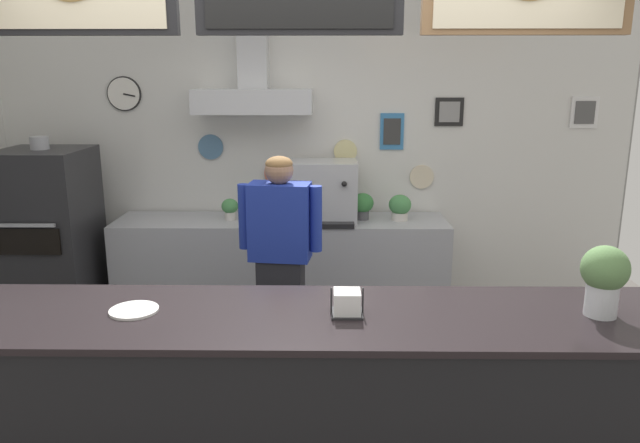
% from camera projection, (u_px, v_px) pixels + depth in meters
% --- Properties ---
extents(back_wall_assembly, '(5.51, 2.71, 2.86)m').
position_uv_depth(back_wall_assembly, '(310.00, 143.00, 5.08)').
color(back_wall_assembly, gray).
rests_on(back_wall_assembly, ground_plane).
extents(service_counter, '(3.98, 0.73, 1.06)m').
position_uv_depth(service_counter, '(301.00, 421.00, 2.74)').
color(service_counter, black).
rests_on(service_counter, ground_plane).
extents(back_prep_counter, '(2.78, 0.61, 0.90)m').
position_uv_depth(back_prep_counter, '(282.00, 271.00, 5.10)').
color(back_prep_counter, '#A3A5AD').
rests_on(back_prep_counter, ground_plane).
extents(pizza_oven, '(0.66, 0.74, 1.63)m').
position_uv_depth(pizza_oven, '(51.00, 244.00, 4.78)').
color(pizza_oven, '#232326').
rests_on(pizza_oven, ground_plane).
extents(shop_worker, '(0.55, 0.27, 1.58)m').
position_uv_depth(shop_worker, '(281.00, 266.00, 3.95)').
color(shop_worker, '#232328').
rests_on(shop_worker, ground_plane).
extents(espresso_machine, '(0.54, 0.50, 0.50)m').
position_uv_depth(espresso_machine, '(324.00, 192.00, 4.91)').
color(espresso_machine, '#B7BABF').
rests_on(espresso_machine, back_prep_counter).
extents(potted_sage, '(0.17, 0.17, 0.20)m').
position_uv_depth(potted_sage, '(273.00, 207.00, 4.99)').
color(potted_sage, '#4C4C51').
rests_on(potted_sage, back_prep_counter).
extents(potted_oregano, '(0.14, 0.14, 0.18)m').
position_uv_depth(potted_oregano, '(230.00, 208.00, 4.97)').
color(potted_oregano, beige).
rests_on(potted_oregano, back_prep_counter).
extents(potted_basil, '(0.19, 0.19, 0.22)m').
position_uv_depth(potted_basil, '(400.00, 207.00, 4.95)').
color(potted_basil, beige).
rests_on(potted_basil, back_prep_counter).
extents(potted_thyme, '(0.18, 0.18, 0.22)m').
position_uv_depth(potted_thyme, '(363.00, 205.00, 4.97)').
color(potted_thyme, '#4C4C51').
rests_on(potted_thyme, back_prep_counter).
extents(napkin_holder, '(0.15, 0.14, 0.12)m').
position_uv_depth(napkin_holder, '(347.00, 304.00, 2.60)').
color(napkin_holder, '#262628').
rests_on(napkin_holder, service_counter).
extents(condiment_plate, '(0.22, 0.22, 0.01)m').
position_uv_depth(condiment_plate, '(134.00, 310.00, 2.64)').
color(condiment_plate, white).
rests_on(condiment_plate, service_counter).
extents(basil_vase, '(0.20, 0.20, 0.31)m').
position_uv_depth(basil_vase, '(604.00, 279.00, 2.56)').
color(basil_vase, silver).
rests_on(basil_vase, service_counter).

